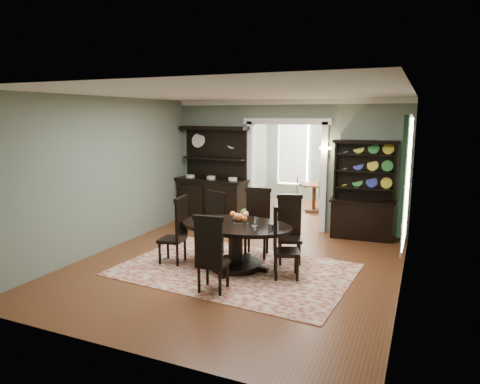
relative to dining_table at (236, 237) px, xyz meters
The scene contains 19 objects.
room 1.03m from the dining_table, 119.17° to the left, with size 5.51×6.01×3.01m.
parlor 5.66m from the dining_table, 90.51° to the left, with size 3.51×3.50×3.01m.
doorway_trim 3.23m from the dining_table, 90.94° to the left, with size 2.08×0.25×2.57m.
right_window 3.00m from the dining_table, 20.24° to the left, with size 0.15×1.47×2.12m.
wall_sconce 3.31m from the dining_table, 72.71° to the left, with size 0.27×0.21×0.21m.
rug 0.56m from the dining_table, 76.98° to the right, with size 3.89×2.59×0.01m, color maroon.
dining_table is the anchor object (origin of this frame).
centerpiece 0.32m from the dining_table, ahead, with size 1.49×0.96×0.24m.
chair_far_left 0.92m from the dining_table, 141.53° to the left, with size 0.54×0.52×1.21m.
chair_far_mid 0.85m from the dining_table, 84.53° to the left, with size 0.56×0.54×1.29m.
chair_far_right 1.06m from the dining_table, 45.52° to the left, with size 0.57×0.56×1.22m.
chair_end_left 1.08m from the dining_table, 169.60° to the right, with size 0.49×0.51×1.23m.
chair_end_right 0.86m from the dining_table, ahead, with size 0.57×0.58×1.24m.
chair_near 1.13m from the dining_table, 85.04° to the right, with size 0.49×0.47×1.21m.
sideboard 3.34m from the dining_table, 123.71° to the left, with size 1.85×0.78×2.38m.
welsh_dresser 3.32m from the dining_table, 58.17° to the left, with size 1.39×0.58×2.12m.
parlor_table 4.96m from the dining_table, 88.06° to the left, with size 0.85×0.85×0.78m.
parlor_chair_left 4.69m from the dining_table, 94.41° to the left, with size 0.46×0.45×1.00m.
parlor_chair_right 4.84m from the dining_table, 83.86° to the left, with size 0.41×0.40×0.89m.
Camera 1 is at (2.96, -6.57, 2.64)m, focal length 32.00 mm.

